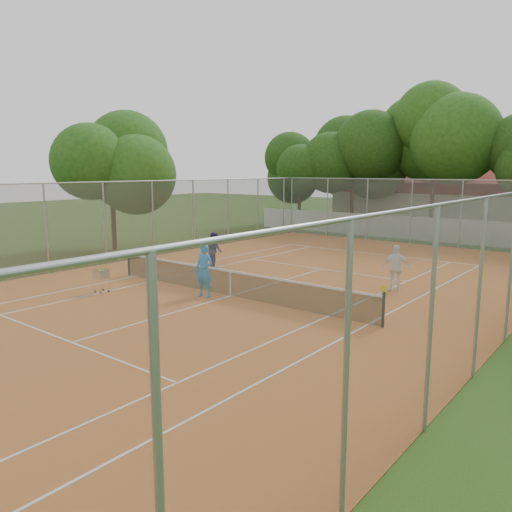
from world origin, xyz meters
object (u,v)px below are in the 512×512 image
Objects in this scene: clubhouse at (443,199)px; player_near at (204,270)px; player_far_left at (214,250)px; player_far_right at (396,268)px; ball_hopper at (101,280)px; tennis_net at (230,283)px.

clubhouse is 8.48× the size of player_near.
player_far_left is (-2.11, -25.48, -1.34)m from clubhouse.
player_far_right is 11.12m from ball_hopper.
player_near is 1.15× the size of player_far_left.
tennis_net is 5.43m from player_far_left.
clubhouse is 25.33m from player_far_right.
player_near is at bearing 152.07° from player_far_left.
player_far_left is (-3.43, 4.17, -0.13)m from player_near.
player_far_left is 8.56m from player_far_right.
tennis_net is 6.14× the size of player_near.
ball_hopper is at bearing 16.40° from player_far_right.
tennis_net is 7.06× the size of player_far_left.
player_far_left is at bearing 68.35° from ball_hopper.
player_far_right is at bearing -150.65° from player_far_left.
player_far_left is at bearing -17.04° from player_far_right.
clubhouse is (-2.00, 29.00, 1.69)m from tennis_net.
player_far_right is (4.38, 4.52, 0.39)m from tennis_net.
player_far_right reaches higher than ball_hopper.
player_far_left is 0.95× the size of player_far_right.
player_near reaches higher than tennis_net.
tennis_net is at bearing 162.06° from player_far_left.
player_far_left is at bearing 118.42° from player_near.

